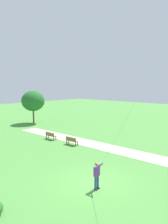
# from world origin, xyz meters

# --- Properties ---
(ground_plane) EXTENTS (120.00, 120.00, 0.00)m
(ground_plane) POSITION_xyz_m (0.00, 0.00, 0.00)
(ground_plane) COLOR #4C8E3D
(walkway_path) EXTENTS (3.95, 32.08, 0.02)m
(walkway_path) POSITION_xyz_m (6.89, 2.00, 0.01)
(walkway_path) COLOR #B7AD99
(walkway_path) RESTS_ON ground
(person_kite_flyer) EXTENTS (0.52, 0.62, 1.83)m
(person_kite_flyer) POSITION_xyz_m (-0.59, -0.75, 1.05)
(person_kite_flyer) COLOR #232328
(person_kite_flyer) RESTS_ON ground
(park_bench_near_walkway) EXTENTS (0.51, 1.52, 0.88)m
(park_bench_near_walkway) POSITION_xyz_m (4.95, 7.41, 0.51)
(park_bench_near_walkway) COLOR olive
(park_bench_near_walkway) RESTS_ON ground
(park_bench_far_walkway) EXTENTS (0.51, 1.52, 0.88)m
(park_bench_far_walkway) POSITION_xyz_m (4.78, 10.91, 0.51)
(park_bench_far_walkway) COLOR olive
(park_bench_far_walkway) RESTS_ON ground
(tree_lakeside_near) EXTENTS (3.84, 3.86, 5.58)m
(tree_lakeside_near) POSITION_xyz_m (9.31, 21.47, 3.84)
(tree_lakeside_near) COLOR brown
(tree_lakeside_near) RESTS_ON ground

